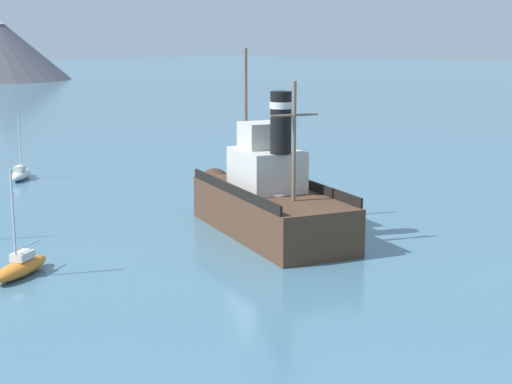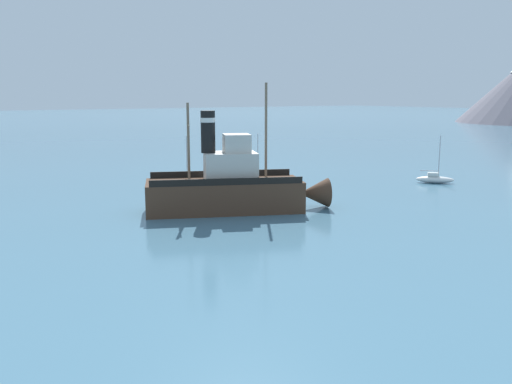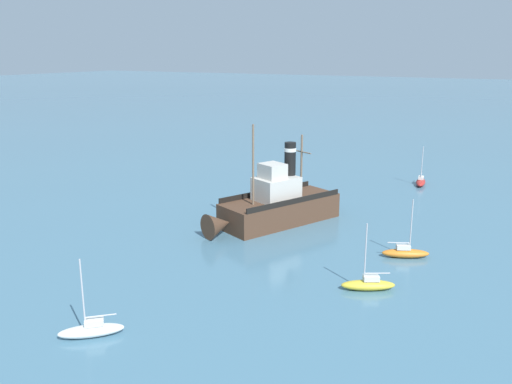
# 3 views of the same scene
# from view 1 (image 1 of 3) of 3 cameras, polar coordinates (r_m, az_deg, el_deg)

# --- Properties ---
(ground_plane) EXTENTS (600.00, 600.00, 0.00)m
(ground_plane) POSITION_cam_1_polar(r_m,az_deg,el_deg) (42.43, 1.38, -3.13)
(ground_plane) COLOR #477289
(old_tugboat) EXTENTS (8.93, 14.53, 9.90)m
(old_tugboat) POSITION_cam_1_polar(r_m,az_deg,el_deg) (42.53, 0.71, -0.56)
(old_tugboat) COLOR #4C3323
(old_tugboat) RESTS_ON ground
(sailboat_white) EXTENTS (3.54, 3.38, 4.90)m
(sailboat_white) POSITION_cam_1_polar(r_m,az_deg,el_deg) (61.35, -16.75, 1.28)
(sailboat_white) COLOR white
(sailboat_white) RESTS_ON ground
(sailboat_orange) EXTENTS (3.91, 2.59, 4.90)m
(sailboat_orange) POSITION_cam_1_polar(r_m,az_deg,el_deg) (36.71, -16.75, -5.21)
(sailboat_orange) COLOR orange
(sailboat_orange) RESTS_ON ground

